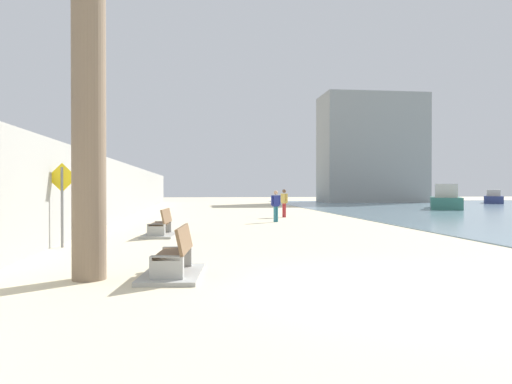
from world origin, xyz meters
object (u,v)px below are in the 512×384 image
(boat_distant, at_px, (493,198))
(person_walking, at_px, (276,204))
(bench_near, at_px, (174,264))
(person_standing, at_px, (284,201))
(bench_far, at_px, (161,230))
(boat_far_right, at_px, (446,200))
(pedestrian_sign, at_px, (62,195))

(boat_distant, bearing_deg, person_walking, -138.96)
(bench_near, distance_m, person_walking, 14.75)
(bench_near, relative_size, person_standing, 1.33)
(person_standing, relative_size, boat_distant, 0.29)
(boat_distant, bearing_deg, bench_far, -137.26)
(person_walking, bearing_deg, bench_far, -129.46)
(bench_far, height_order, boat_far_right, boat_far_right)
(person_standing, relative_size, boat_far_right, 0.25)
(pedestrian_sign, bearing_deg, bench_far, 48.11)
(bench_near, height_order, person_walking, person_walking)
(bench_near, height_order, boat_far_right, boat_far_right)
(bench_far, distance_m, person_walking, 8.24)
(bench_near, bearing_deg, person_standing, 72.90)
(boat_distant, relative_size, pedestrian_sign, 2.34)
(boat_far_right, distance_m, pedestrian_sign, 32.20)
(person_standing, bearing_deg, bench_near, -107.10)
(bench_near, height_order, bench_far, same)
(person_standing, distance_m, pedestrian_sign, 15.68)
(boat_far_right, bearing_deg, bench_far, -138.45)
(person_walking, xyz_separation_m, person_standing, (1.11, 3.69, 0.04))
(boat_distant, bearing_deg, bench_near, -130.16)
(bench_far, xyz_separation_m, boat_far_right, (21.22, 18.81, 0.53))
(boat_far_right, relative_size, pedestrian_sign, 2.70)
(boat_distant, relative_size, boat_far_right, 0.87)
(boat_far_right, bearing_deg, person_standing, -149.48)
(bench_far, bearing_deg, boat_far_right, 41.55)
(bench_near, height_order, pedestrian_sign, pedestrian_sign)
(person_walking, relative_size, boat_far_right, 0.24)
(person_standing, height_order, pedestrian_sign, pedestrian_sign)
(bench_near, xyz_separation_m, person_walking, (4.36, 14.07, 0.68))
(person_walking, relative_size, pedestrian_sign, 0.65)
(bench_near, xyz_separation_m, bench_far, (-0.86, 7.74, 0.00))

